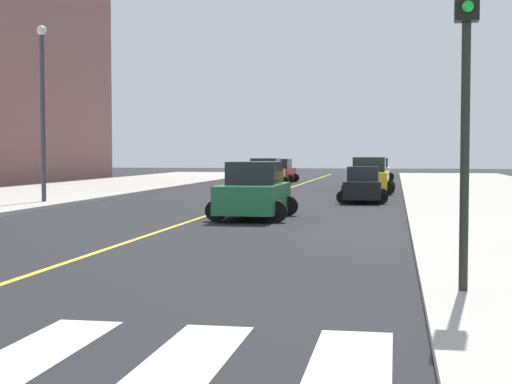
% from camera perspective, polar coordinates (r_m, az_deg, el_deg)
% --- Properties ---
extents(lane_divider_paint, '(0.16, 80.00, 0.01)m').
position_cam_1_polar(lane_divider_paint, '(44.53, 1.40, -0.06)').
color(lane_divider_paint, yellow).
rests_on(lane_divider_paint, ground).
extents(car_silver_nearest, '(2.72, 4.35, 1.94)m').
position_cam_1_polar(car_silver_nearest, '(50.61, 0.74, 1.32)').
color(car_silver_nearest, '#B7B7BC').
rests_on(car_silver_nearest, ground).
extents(car_green_second, '(2.78, 4.45, 1.99)m').
position_cam_1_polar(car_green_second, '(27.23, -0.15, 0.01)').
color(car_green_second, '#236B42').
rests_on(car_green_second, ground).
extents(car_black_third, '(2.35, 3.74, 1.66)m').
position_cam_1_polar(car_black_third, '(36.42, 7.83, 0.47)').
color(car_black_third, black).
rests_on(car_black_third, ground).
extents(car_white_fourth, '(2.63, 4.21, 1.88)m').
position_cam_1_polar(car_white_fourth, '(63.22, 8.89, 1.58)').
color(car_white_fourth, silver).
rests_on(car_white_fourth, ground).
extents(car_gray_fifth, '(2.55, 4.05, 1.80)m').
position_cam_1_polar(car_gray_fifth, '(49.96, 8.34, 1.19)').
color(car_gray_fifth, slate).
rests_on(car_gray_fifth, ground).
extents(car_red_sixth, '(2.65, 4.16, 1.83)m').
position_cam_1_polar(car_red_sixth, '(59.78, 1.77, 1.51)').
color(car_red_sixth, red).
rests_on(car_red_sixth, ground).
extents(car_yellow_seventh, '(2.90, 4.61, 2.05)m').
position_cam_1_polar(car_yellow_seventh, '(43.97, 8.29, 1.12)').
color(car_yellow_seventh, gold).
rests_on(car_yellow_seventh, ground).
extents(traffic_light_near_corner, '(0.36, 0.41, 5.17)m').
position_cam_1_polar(traffic_light_near_corner, '(12.56, 15.14, 9.46)').
color(traffic_light_near_corner, black).
rests_on(traffic_light_near_corner, sidewalk_kerb_east).
extents(street_lamp, '(0.44, 0.44, 7.71)m').
position_cam_1_polar(street_lamp, '(35.66, -15.36, 6.62)').
color(street_lamp, '#38383D').
rests_on(street_lamp, sidewalk_kerb_west).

